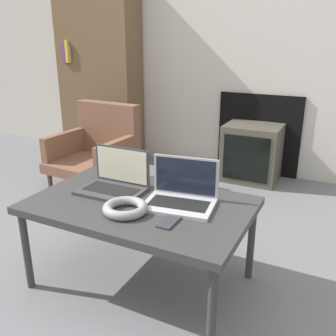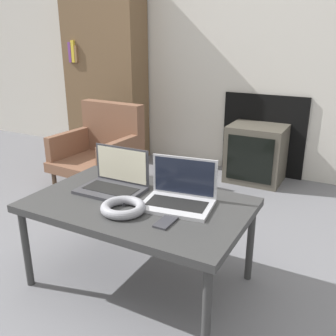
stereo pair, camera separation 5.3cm
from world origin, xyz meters
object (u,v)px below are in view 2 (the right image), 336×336
Objects in this scene: laptop_right at (180,195)px; armchair at (102,147)px; phone at (167,221)px; tv at (256,153)px; laptop_left at (115,181)px; headphones at (123,207)px.

armchair is (-1.19, 0.94, -0.17)m from laptop_right.
phone is 0.21× the size of armchair.
laptop_right is 2.46× the size of phone.
laptop_right is 0.71× the size of tv.
tv reaches higher than phone.
phone is (0.41, -0.19, -0.04)m from laptop_left.
laptop_left is at bearing -100.45° from tv.
headphones is at bearing -93.51° from tv.
laptop_left reaches higher than phone.
tv is (-0.11, 1.81, -0.21)m from phone.
armchair is (-1.22, 1.13, -0.13)m from phone.
armchair reaches higher than laptop_right.
headphones is at bearing -140.96° from laptop_right.
tv is at bearing 78.90° from laptop_left.
headphones is at bearing -178.22° from phone.
armchair is at bearing -148.74° from tv.
laptop_left is at bearing 133.25° from headphones.
armchair is (-1.00, 1.14, -0.14)m from headphones.
phone is 0.29× the size of tv.
laptop_left is at bearing 154.77° from phone.
armchair is at bearing 133.47° from laptop_right.
phone is at bearing -86.56° from tv.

